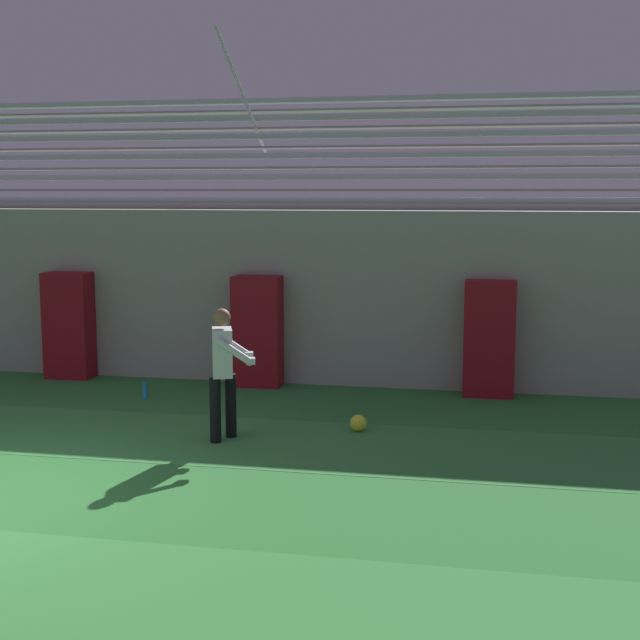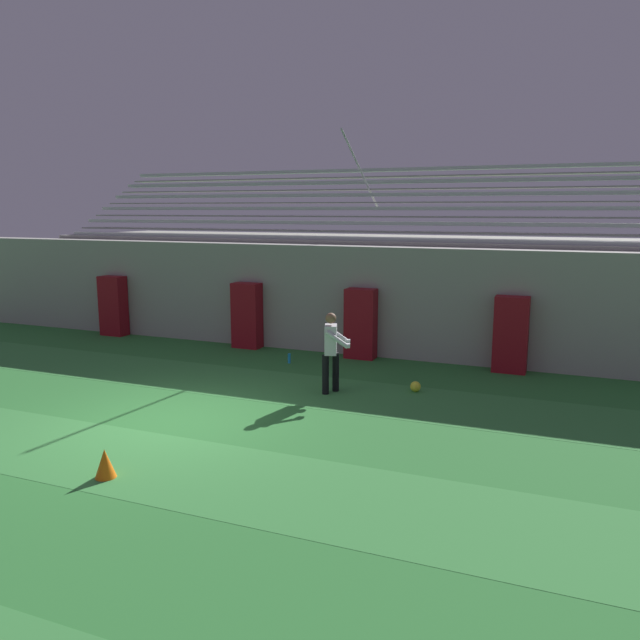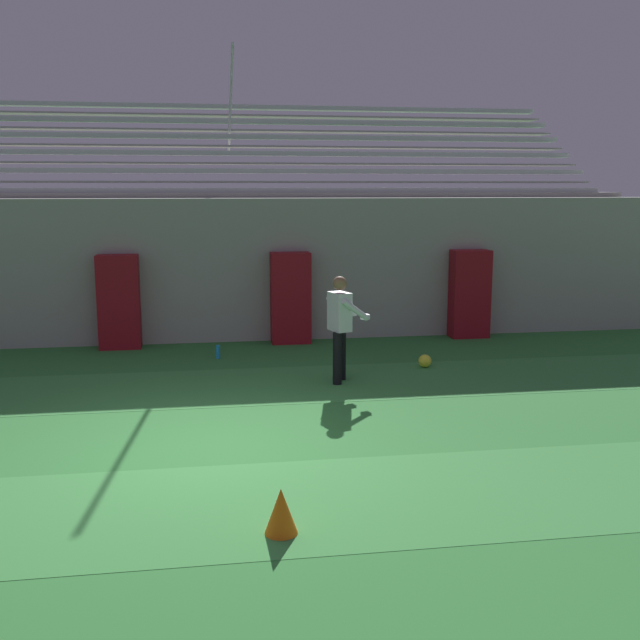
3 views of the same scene
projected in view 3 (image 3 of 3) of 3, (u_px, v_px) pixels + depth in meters
The scene contains 12 objects.
ground_plane at pixel (212, 451), 8.67m from camera, with size 80.00×80.00×0.00m, color #2D7533.
turf_stripe_mid at pixel (214, 508), 7.13m from camera, with size 28.00×2.21×0.01m, color #38843D.
turf_stripe_far at pixel (209, 387), 11.42m from camera, with size 28.00×2.21×0.01m, color #38843D.
back_wall at pixel (205, 270), 14.74m from camera, with size 24.00×0.60×2.80m, color #999691.
padding_pillar_gate_left at pixel (119, 302), 14.05m from camera, with size 0.76×0.44×1.77m, color maroon.
padding_pillar_gate_right at pixel (291, 298), 14.55m from camera, with size 0.76×0.44×1.77m, color maroon.
padding_pillar_far_right at pixel (470, 294), 15.10m from camera, with size 0.76×0.44×1.77m, color maroon.
bleacher_stand at pixel (205, 253), 17.34m from camera, with size 18.00×4.75×5.83m.
goalkeeper at pixel (341, 322), 11.58m from camera, with size 0.64×0.69×1.67m.
soccer_ball at pixel (425, 361), 12.66m from camera, with size 0.22×0.22×0.22m, color yellow.
traffic_cone at pixel (281, 511), 6.57m from camera, with size 0.30×0.30×0.42m, color orange.
water_bottle at pixel (218, 352), 13.32m from camera, with size 0.07×0.07×0.24m, color #1E8CD8.
Camera 3 is at (-0.04, -8.36, 3.02)m, focal length 42.00 mm.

